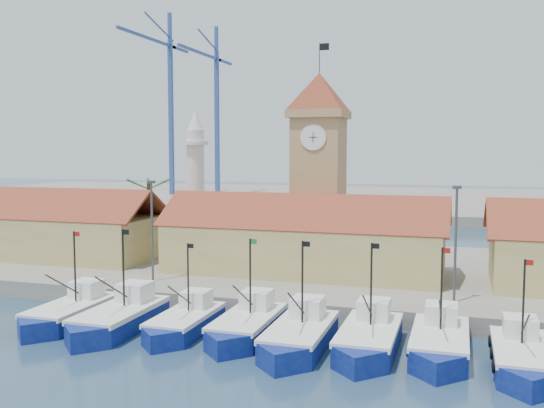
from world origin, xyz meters
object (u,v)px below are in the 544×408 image
(boat_0, at_px, (69,314))
(minaret, at_px, (196,180))
(clock_tower, at_px, (319,162))
(boat_4, at_px, (299,338))

(boat_0, distance_m, minaret, 27.18)
(clock_tower, height_order, minaret, clock_tower)
(boat_0, height_order, minaret, minaret)
(clock_tower, bearing_deg, minaret, 172.39)
(boat_0, bearing_deg, boat_4, -1.46)
(minaret, bearing_deg, boat_4, -53.58)
(boat_0, distance_m, boat_4, 18.18)
(clock_tower, relative_size, minaret, 1.39)
(boat_4, distance_m, clock_tower, 26.90)
(boat_4, height_order, minaret, minaret)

